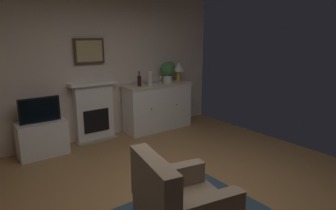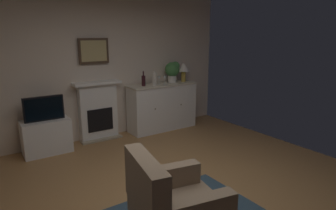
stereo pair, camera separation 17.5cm
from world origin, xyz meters
The scene contains 14 objects.
ground_plane centered at (0.00, 0.00, -0.05)m, with size 5.45×5.46×0.10m, color #9E7042.
wall_rear centered at (0.00, 2.70, 1.41)m, with size 5.45×0.06×2.83m, color beige.
fireplace_unit centered at (-0.07, 2.57, 0.55)m, with size 0.87×0.30×1.10m.
framed_picture centered at (-0.07, 2.62, 1.64)m, with size 0.55×0.04×0.45m.
sideboard_cabinet centered at (1.24, 2.40, 0.48)m, with size 1.45×0.49×0.95m.
table_lamp centered at (1.78, 2.40, 1.23)m, with size 0.26×0.26×0.40m.
wine_bottle centered at (0.81, 2.40, 1.06)m, with size 0.08×0.08×0.29m.
wine_glass_left centered at (1.17, 2.40, 1.07)m, with size 0.07×0.07×0.16m.
wine_glass_center centered at (1.28, 2.35, 1.07)m, with size 0.07×0.07×0.16m.
vase_decorative centered at (1.03, 2.35, 1.09)m, with size 0.11×0.11×0.28m.
tv_cabinet centered at (-1.04, 2.41, 0.28)m, with size 0.75×0.42×0.57m.
tv_set centered at (-1.04, 2.39, 0.77)m, with size 0.62×0.07×0.40m.
potted_plant_small centered at (1.53, 2.44, 1.21)m, with size 0.30×0.30×0.43m.
armchair centered at (-0.56, -0.57, 0.38)m, with size 0.94×0.90×0.92m.
Camera 1 is at (-2.09, -2.43, 1.95)m, focal length 31.34 mm.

